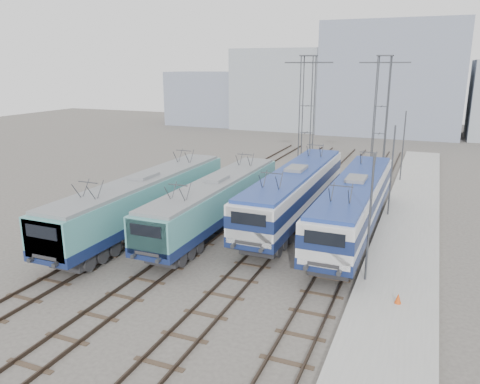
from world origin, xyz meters
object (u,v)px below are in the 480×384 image
at_px(mast_rear, 403,147).
at_px(safety_cone, 398,298).
at_px(locomotive_far_right, 354,202).
at_px(locomotive_center_right, 295,190).
at_px(catenary_tower_west, 307,115).
at_px(locomotive_center_left, 215,200).
at_px(mast_mid, 391,173).
at_px(catenary_tower_east, 381,116).
at_px(mast_front, 369,221).
at_px(locomotive_far_left, 143,199).

relative_size(mast_rear, safety_cone, 13.95).
xyz_separation_m(locomotive_far_right, safety_cone, (3.64, -9.26, -1.83)).
xyz_separation_m(locomotive_center_right, catenary_tower_west, (-2.25, 11.37, 4.24)).
xyz_separation_m(locomotive_center_left, mast_mid, (10.85, 7.36, 1.32)).
distance_m(locomotive_center_right, catenary_tower_west, 12.34).
distance_m(catenary_tower_east, safety_cone, 25.09).
xyz_separation_m(locomotive_center_left, catenary_tower_east, (8.75, 17.36, 4.47)).
bearing_deg(mast_mid, mast_rear, 90.00).
distance_m(mast_front, mast_mid, 12.00).
bearing_deg(catenary_tower_west, locomotive_center_right, -78.80).
xyz_separation_m(locomotive_far_left, safety_cone, (17.14, -4.63, -1.76)).
bearing_deg(mast_rear, locomotive_center_left, -119.27).
bearing_deg(catenary_tower_west, mast_mid, -42.93).
height_order(locomotive_center_left, mast_rear, mast_rear).
distance_m(locomotive_far_right, catenary_tower_east, 15.37).
bearing_deg(locomotive_far_left, mast_front, -9.64).
bearing_deg(locomotive_far_right, mast_mid, 68.79).
height_order(locomotive_far_left, mast_front, mast_front).
bearing_deg(mast_mid, catenary_tower_east, 101.86).
xyz_separation_m(locomotive_far_left, mast_mid, (15.35, 9.39, 1.19)).
distance_m(mast_mid, safety_cone, 14.44).
bearing_deg(locomotive_far_right, locomotive_far_left, -161.09).
bearing_deg(locomotive_center_left, mast_rear, 60.73).
distance_m(locomotive_center_left, safety_cone, 14.38).
distance_m(locomotive_center_right, safety_cone, 13.54).
bearing_deg(catenary_tower_east, locomotive_far_left, -124.34).
bearing_deg(safety_cone, catenary_tower_west, 115.25).
bearing_deg(locomotive_far_right, locomotive_center_left, -163.92).
bearing_deg(mast_mid, mast_front, -90.00).
bearing_deg(mast_front, locomotive_center_right, 126.34).
distance_m(locomotive_center_left, mast_rear, 22.23).
distance_m(locomotive_far_right, mast_front, 7.55).
xyz_separation_m(locomotive_center_left, locomotive_center_right, (4.50, 3.99, 0.23)).
bearing_deg(mast_mid, locomotive_far_right, -111.21).
height_order(catenary_tower_east, mast_rear, catenary_tower_east).
xyz_separation_m(catenary_tower_west, catenary_tower_east, (6.50, 2.00, 0.00)).
xyz_separation_m(locomotive_center_right, safety_cone, (8.14, -10.66, -1.85)).
relative_size(mast_front, mast_rear, 1.00).
xyz_separation_m(mast_front, mast_rear, (0.00, 24.00, 0.00)).
relative_size(locomotive_center_left, mast_mid, 2.49).
height_order(locomotive_far_left, safety_cone, locomotive_far_left).
xyz_separation_m(locomotive_far_left, locomotive_center_right, (9.00, 6.02, 0.09)).
bearing_deg(mast_front, locomotive_center_left, 156.85).
height_order(locomotive_far_left, mast_mid, mast_mid).
distance_m(locomotive_far_right, mast_rear, 16.91).
xyz_separation_m(locomotive_far_left, catenary_tower_east, (13.25, 19.39, 4.33)).
height_order(locomotive_center_left, locomotive_far_right, locomotive_far_right).
bearing_deg(locomotive_center_right, mast_front, -53.66).
relative_size(mast_front, safety_cone, 13.95).
bearing_deg(mast_mid, safety_cone, -82.74).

